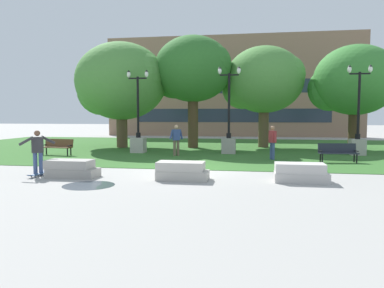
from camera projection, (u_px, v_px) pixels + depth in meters
The scene contains 20 objects.
ground_plane at pixel (187, 170), 15.57m from camera, with size 140.00×140.00×0.00m, color #A3A09B.
grass_lawn at pixel (213, 148), 25.40m from camera, with size 40.00×20.00×0.02m, color #336628.
concrete_block_center at pixel (72, 169), 13.77m from camera, with size 1.87×0.90×0.64m.
concrete_block_left at pixel (182, 171), 13.23m from camera, with size 1.80×0.90×0.64m.
concrete_block_right at pixel (300, 173), 12.81m from camera, with size 1.80×0.90×0.64m.
person_skateboarder at pixel (38, 150), 14.16m from camera, with size 1.00×0.99×1.71m.
skateboard at pixel (38, 174), 13.93m from camera, with size 0.27×1.03×0.14m.
puddle at pixel (89, 185), 12.18m from camera, with size 1.68×1.68×0.01m, color #47515B.
park_bench_near_left at pixel (338, 152), 17.87m from camera, with size 1.85×0.74×0.90m.
park_bench_near_right at pixel (58, 146), 21.09m from camera, with size 1.85×0.73×0.90m.
lamp_post_left at pixel (229, 136), 21.91m from camera, with size 1.32×0.80×5.07m.
lamp_post_right at pixel (358, 137), 21.08m from camera, with size 1.32×0.80×5.05m.
lamp_post_center at pixel (138, 136), 22.43m from camera, with size 1.32×0.80×4.92m.
tree_near_left at pixel (263, 81), 25.97m from camera, with size 5.69×5.42×7.00m.
tree_near_right at pixel (354, 81), 24.32m from camera, with size 5.61×5.34×6.79m.
tree_far_left at pixel (120, 82), 25.80m from camera, with size 6.56×6.25×7.23m.
tree_far_right at pixel (192, 70), 25.54m from camera, with size 5.55×5.29×7.63m.
person_bystander_near_lawn at pixel (272, 141), 18.96m from camera, with size 0.39×0.60×1.71m.
person_bystander_far_lawn at pixel (176, 138), 20.72m from camera, with size 0.71×0.55×1.71m.
building_facade_distant at pixel (231, 86), 39.19m from camera, with size 26.80×1.03×10.52m.
Camera 1 is at (2.72, -15.19, 2.31)m, focal length 35.00 mm.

